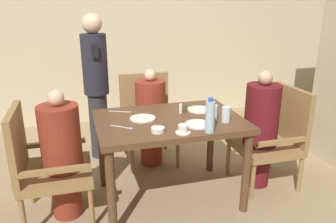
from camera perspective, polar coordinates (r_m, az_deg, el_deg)
The scene contains 22 objects.
ground_plane at distance 3.15m, azimuth 0.23°, elevation -14.61°, with size 16.00×16.00×0.00m, color #9E8460.
wall_back at distance 4.91m, azimuth -7.59°, elevation 14.58°, with size 8.00×0.06×2.80m.
dining_table at distance 2.84m, azimuth 0.24°, elevation -3.24°, with size 1.24×0.87×0.77m.
chair_left_side at distance 2.83m, azimuth -20.99°, elevation -8.40°, with size 0.56×0.56×0.96m.
diner_in_left_chair at distance 2.79m, azimuth -17.95°, elevation -7.04°, with size 0.32×0.32×1.09m.
chair_far_side at distance 3.69m, azimuth -3.55°, elevation -0.87°, with size 0.56×0.56×0.96m.
diner_in_far_chair at distance 3.53m, azimuth -3.01°, elevation -0.94°, with size 0.32×0.32×1.07m.
chair_right_side at distance 3.34m, azimuth 17.96°, elevation -3.93°, with size 0.56×0.56×0.96m.
diner_in_right_chair at distance 3.23m, azimuth 15.81°, elevation -2.87°, with size 0.32×0.32×1.14m.
standing_host at distance 3.71m, azimuth -12.40°, elevation 4.78°, with size 0.27×0.31×1.62m.
plate_main_left at distance 3.03m, azimuth 5.47°, elevation 0.33°, with size 0.22×0.22×0.01m.
plate_main_right at distance 2.80m, azimuth -4.43°, elevation -1.19°, with size 0.22×0.22×0.01m.
plate_dessert_center at distance 2.67m, azimuth 5.26°, elevation -2.23°, with size 0.22×0.22×0.01m.
teacup_with_saucer at distance 2.49m, azimuth 2.63°, elevation -3.13°, with size 0.12×0.12×0.07m.
bowl_small at distance 2.51m, azimuth -1.78°, elevation -3.19°, with size 0.11×0.11×0.04m.
water_bottle at distance 2.49m, azimuth 7.33°, elevation -0.84°, with size 0.07×0.07×0.27m.
glass_tall_near at distance 2.75m, azimuth 10.08°, elevation -0.52°, with size 0.07×0.07×0.13m.
glass_tall_mid at distance 2.78m, azimuth 7.89°, elevation -0.16°, with size 0.07×0.07×0.13m.
salt_shaker at distance 2.93m, azimuth 2.22°, elevation 0.52°, with size 0.03×0.03×0.09m.
pepper_shaker at distance 2.94m, azimuth 2.94°, elevation 0.54°, with size 0.03×0.03×0.08m.
fork_beside_plate at distance 2.63m, azimuth -7.73°, elevation -2.73°, with size 0.17×0.14×0.00m.
knife_beside_plate at distance 3.01m, azimuth -8.17°, elevation -0.01°, with size 0.20×0.10×0.00m.
Camera 1 is at (-0.74, -2.53, 1.72)m, focal length 35.00 mm.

